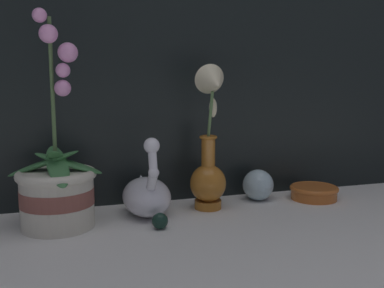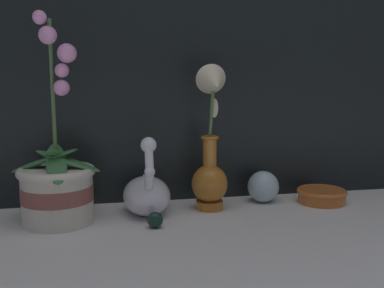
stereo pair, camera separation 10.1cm
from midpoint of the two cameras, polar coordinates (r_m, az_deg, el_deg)
The scene contains 7 objects.
ground_plane at distance 0.94m, azimuth -0.17°, elevation -10.77°, with size 2.80×2.80×0.00m, color silver.
orchid_potted_plant at distance 0.98m, azimuth -19.62°, elevation -5.20°, with size 0.20×0.19×0.44m.
swan_figurine at distance 1.03m, azimuth -8.63°, elevation -6.31°, with size 0.11×0.19×0.19m.
blue_vase at distance 1.04m, azimuth -0.51°, elevation -1.39°, with size 0.09×0.12×0.34m.
glass_sphere at distance 1.14m, azimuth 5.91°, elevation -5.22°, with size 0.08×0.08×0.08m.
amber_dish at distance 1.18m, azimuth 12.89°, elevation -5.92°, with size 0.12×0.12×0.03m.
glass_bauble at distance 0.94m, azimuth -7.20°, elevation -9.71°, with size 0.03×0.03×0.03m.
Camera 1 is at (-0.30, -0.84, 0.31)m, focal length 42.00 mm.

